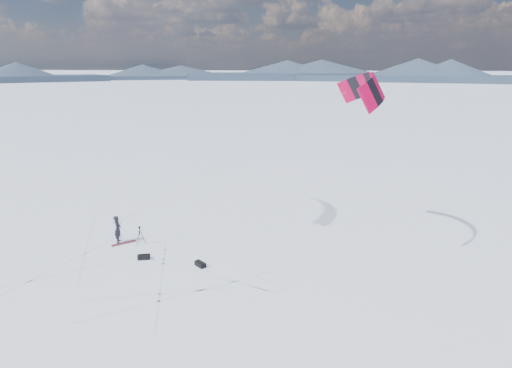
% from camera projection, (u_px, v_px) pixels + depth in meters
% --- Properties ---
extents(ground, '(1800.00, 1800.00, 0.00)m').
position_uv_depth(ground, '(124.00, 258.00, 25.42)').
color(ground, white).
extents(horizon_hills, '(704.47, 706.88, 8.00)m').
position_uv_depth(horizon_hills, '(120.00, 211.00, 24.63)').
color(horizon_hills, '#1F2B3A').
rests_on(horizon_hills, ground).
extents(snow_tracks, '(17.62, 14.39, 0.01)m').
position_uv_depth(snow_tracks, '(109.00, 262.00, 24.83)').
color(snow_tracks, silver).
rests_on(snow_tracks, ground).
extents(snowkiter, '(0.62, 0.76, 1.79)m').
position_uv_depth(snowkiter, '(119.00, 242.00, 27.68)').
color(snowkiter, black).
rests_on(snowkiter, ground).
extents(snowboard, '(1.32, 1.29, 0.04)m').
position_uv_depth(snowboard, '(124.00, 243.00, 27.45)').
color(snowboard, maroon).
rests_on(snowboard, ground).
extents(tripod, '(0.59, 0.61, 1.19)m').
position_uv_depth(tripod, '(140.00, 233.00, 27.18)').
color(tripod, black).
rests_on(tripod, ground).
extents(gear_bag_a, '(0.79, 0.55, 0.32)m').
position_uv_depth(gear_bag_a, '(144.00, 257.00, 25.20)').
color(gear_bag_a, black).
rests_on(gear_bag_a, ground).
extents(gear_bag_b, '(0.77, 0.70, 0.32)m').
position_uv_depth(gear_bag_b, '(200.00, 264.00, 24.31)').
color(gear_bag_b, black).
rests_on(gear_bag_b, ground).
extents(power_kite, '(16.36, 6.59, 9.37)m').
position_uv_depth(power_kite, '(366.00, 89.00, 24.71)').
color(power_kite, '#BC0336').
rests_on(power_kite, ground).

